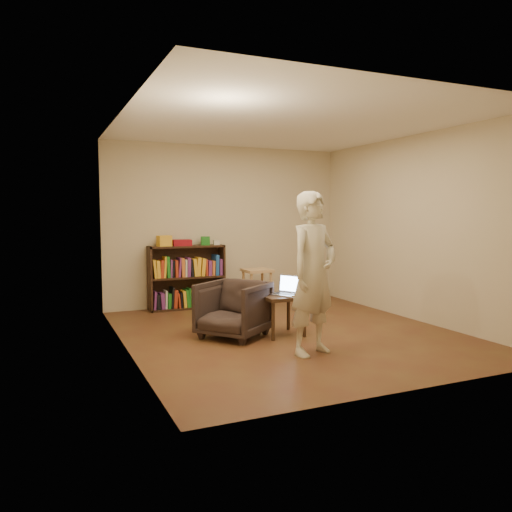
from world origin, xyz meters
name	(u,v)px	position (x,y,z in m)	size (l,w,h in m)	color
floor	(288,333)	(0.00, 0.00, 0.00)	(4.50, 4.50, 0.00)	#4F2419
ceiling	(289,124)	(0.00, 0.00, 2.60)	(4.50, 4.50, 0.00)	white
wall_back	(226,226)	(0.00, 2.25, 1.30)	(4.00, 4.00, 0.00)	beige
wall_left	(125,233)	(-2.00, 0.00, 1.30)	(4.50, 4.50, 0.00)	beige
wall_right	(415,228)	(2.00, 0.00, 1.30)	(4.50, 4.50, 0.00)	beige
bookshelf	(187,281)	(-0.73, 2.09, 0.44)	(1.20, 0.30, 1.00)	black
box_yellow	(164,241)	(-1.08, 2.06, 1.08)	(0.20, 0.15, 0.17)	gold
red_cloth	(182,243)	(-0.80, 2.07, 1.05)	(0.28, 0.21, 0.09)	maroon
box_green	(205,241)	(-0.42, 2.09, 1.07)	(0.14, 0.14, 0.14)	#1F731E
box_white	(217,243)	(-0.24, 2.05, 1.04)	(0.10, 0.10, 0.08)	beige
stool	(257,276)	(0.33, 1.74, 0.50)	(0.43, 0.43, 0.62)	tan
armchair	(233,309)	(-0.71, 0.08, 0.34)	(0.73, 0.75, 0.69)	black
side_table	(281,302)	(-0.13, -0.06, 0.42)	(0.49, 0.49, 0.50)	black
laptop	(287,290)	(-0.06, -0.06, 0.56)	(0.38, 0.40, 0.24)	silver
person	(313,273)	(-0.19, -0.93, 0.87)	(0.64, 0.42, 1.74)	beige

